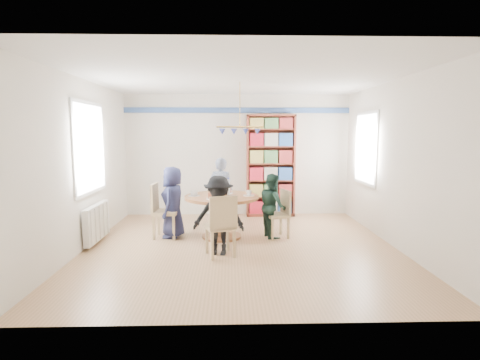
{
  "coord_description": "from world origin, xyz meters",
  "views": [
    {
      "loc": [
        -0.18,
        -5.93,
        1.84
      ],
      "look_at": [
        0.0,
        0.4,
        1.05
      ],
      "focal_mm": 28.0,
      "sensor_mm": 36.0,
      "label": 1
    }
  ],
  "objects_px": {
    "dining_table": "(222,207)",
    "person_left": "(173,202)",
    "chair_far": "(224,201)",
    "radiator": "(97,222)",
    "chair_right": "(281,211)",
    "person_right": "(273,205)",
    "person_near": "(219,215)",
    "bookshelf": "(270,167)",
    "chair_left": "(161,208)",
    "person_far": "(221,192)",
    "chair_near": "(222,223)"
  },
  "relations": [
    {
      "from": "chair_near",
      "to": "radiator",
      "type": "bearing_deg",
      "value": 159.19
    },
    {
      "from": "chair_left",
      "to": "chair_far",
      "type": "xyz_separation_m",
      "value": [
        1.08,
        1.02,
        -0.07
      ]
    },
    {
      "from": "bookshelf",
      "to": "radiator",
      "type": "bearing_deg",
      "value": -147.05
    },
    {
      "from": "person_far",
      "to": "person_near",
      "type": "height_order",
      "value": "person_far"
    },
    {
      "from": "dining_table",
      "to": "person_left",
      "type": "bearing_deg",
      "value": 176.73
    },
    {
      "from": "person_near",
      "to": "bookshelf",
      "type": "distance_m",
      "value": 2.96
    },
    {
      "from": "person_left",
      "to": "person_far",
      "type": "bearing_deg",
      "value": 142.6
    },
    {
      "from": "chair_right",
      "to": "chair_far",
      "type": "xyz_separation_m",
      "value": [
        -1.03,
        1.06,
        -0.0
      ]
    },
    {
      "from": "person_right",
      "to": "person_near",
      "type": "height_order",
      "value": "person_near"
    },
    {
      "from": "radiator",
      "to": "chair_right",
      "type": "bearing_deg",
      "value": 4.71
    },
    {
      "from": "person_right",
      "to": "person_near",
      "type": "distance_m",
      "value": 1.33
    },
    {
      "from": "chair_far",
      "to": "person_right",
      "type": "distance_m",
      "value": 1.37
    },
    {
      "from": "chair_far",
      "to": "bookshelf",
      "type": "bearing_deg",
      "value": 34.82
    },
    {
      "from": "bookshelf",
      "to": "chair_far",
      "type": "bearing_deg",
      "value": -145.18
    },
    {
      "from": "person_near",
      "to": "chair_left",
      "type": "bearing_deg",
      "value": 146.72
    },
    {
      "from": "radiator",
      "to": "person_right",
      "type": "relative_size",
      "value": 0.88
    },
    {
      "from": "radiator",
      "to": "person_near",
      "type": "bearing_deg",
      "value": -17.92
    },
    {
      "from": "dining_table",
      "to": "person_right",
      "type": "xyz_separation_m",
      "value": [
        0.9,
        0.02,
        0.01
      ]
    },
    {
      "from": "chair_left",
      "to": "chair_right",
      "type": "bearing_deg",
      "value": -1.1
    },
    {
      "from": "dining_table",
      "to": "person_near",
      "type": "relative_size",
      "value": 1.07
    },
    {
      "from": "radiator",
      "to": "dining_table",
      "type": "xyz_separation_m",
      "value": [
        2.1,
        0.27,
        0.21
      ]
    },
    {
      "from": "chair_left",
      "to": "person_far",
      "type": "relative_size",
      "value": 0.71
    },
    {
      "from": "chair_far",
      "to": "person_near",
      "type": "bearing_deg",
      "value": -91.2
    },
    {
      "from": "radiator",
      "to": "chair_far",
      "type": "relative_size",
      "value": 1.19
    },
    {
      "from": "person_right",
      "to": "bookshelf",
      "type": "bearing_deg",
      "value": -16.59
    },
    {
      "from": "dining_table",
      "to": "bookshelf",
      "type": "height_order",
      "value": "bookshelf"
    },
    {
      "from": "chair_right",
      "to": "chair_left",
      "type": "bearing_deg",
      "value": 178.9
    },
    {
      "from": "chair_far",
      "to": "person_near",
      "type": "height_order",
      "value": "person_near"
    },
    {
      "from": "dining_table",
      "to": "person_far",
      "type": "relative_size",
      "value": 0.95
    },
    {
      "from": "person_right",
      "to": "bookshelf",
      "type": "height_order",
      "value": "bookshelf"
    },
    {
      "from": "person_far",
      "to": "bookshelf",
      "type": "bearing_deg",
      "value": -126.28
    },
    {
      "from": "chair_left",
      "to": "chair_far",
      "type": "relative_size",
      "value": 1.15
    },
    {
      "from": "dining_table",
      "to": "chair_near",
      "type": "height_order",
      "value": "chair_near"
    },
    {
      "from": "person_left",
      "to": "person_right",
      "type": "height_order",
      "value": "person_left"
    },
    {
      "from": "chair_far",
      "to": "chair_near",
      "type": "height_order",
      "value": "chair_near"
    },
    {
      "from": "chair_near",
      "to": "bookshelf",
      "type": "bearing_deg",
      "value": 70.07
    },
    {
      "from": "radiator",
      "to": "bookshelf",
      "type": "xyz_separation_m",
      "value": [
        3.15,
        2.04,
        0.76
      ]
    },
    {
      "from": "dining_table",
      "to": "chair_far",
      "type": "height_order",
      "value": "chair_far"
    },
    {
      "from": "chair_left",
      "to": "person_right",
      "type": "distance_m",
      "value": 1.97
    },
    {
      "from": "chair_left",
      "to": "person_far",
      "type": "height_order",
      "value": "person_far"
    },
    {
      "from": "radiator",
      "to": "bookshelf",
      "type": "distance_m",
      "value": 3.83
    },
    {
      "from": "chair_near",
      "to": "person_far",
      "type": "height_order",
      "value": "person_far"
    },
    {
      "from": "person_right",
      "to": "person_far",
      "type": "xyz_separation_m",
      "value": [
        -0.94,
        0.86,
        0.12
      ]
    },
    {
      "from": "person_left",
      "to": "dining_table",
      "type": "bearing_deg",
      "value": 94.39
    },
    {
      "from": "person_far",
      "to": "dining_table",
      "type": "bearing_deg",
      "value": 106.21
    },
    {
      "from": "chair_far",
      "to": "person_left",
      "type": "relative_size",
      "value": 0.66
    },
    {
      "from": "radiator",
      "to": "bookshelf",
      "type": "relative_size",
      "value": 0.44
    },
    {
      "from": "dining_table",
      "to": "radiator",
      "type": "bearing_deg",
      "value": -172.71
    },
    {
      "from": "dining_table",
      "to": "bookshelf",
      "type": "distance_m",
      "value": 2.13
    },
    {
      "from": "chair_far",
      "to": "bookshelf",
      "type": "distance_m",
      "value": 1.42
    }
  ]
}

